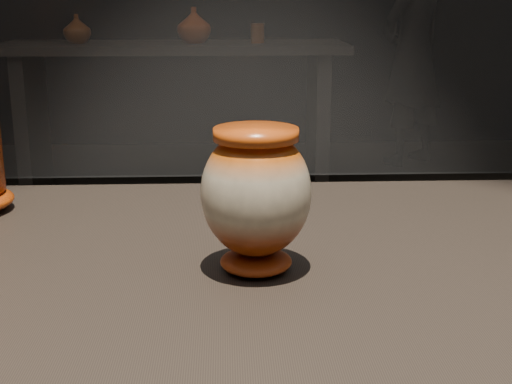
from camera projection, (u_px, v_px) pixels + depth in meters
main_vase at (256, 195)px, 0.74m from camera, size 0.15×0.15×0.16m
back_shelf at (175, 88)px, 4.20m from camera, size 2.00×0.60×0.90m
back_vase_left at (77, 29)px, 4.05m from camera, size 0.21×0.21×0.16m
back_vase_mid at (194, 25)px, 4.07m from camera, size 0.26×0.26×0.20m
back_vase_right at (258, 33)px, 4.09m from camera, size 0.08×0.08×0.11m
visitor at (413, 53)px, 4.92m from camera, size 0.67×0.64×1.55m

